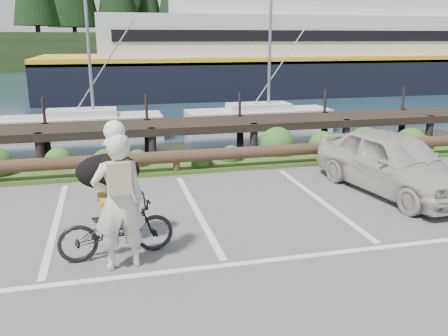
{
  "coord_description": "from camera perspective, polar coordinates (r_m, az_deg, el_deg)",
  "views": [
    {
      "loc": [
        -1.56,
        -6.57,
        3.25
      ],
      "look_at": [
        0.31,
        1.01,
        1.1
      ],
      "focal_mm": 38.0,
      "sensor_mm": 36.0,
      "label": 1
    }
  ],
  "objects": [
    {
      "name": "ground",
      "position": [
        7.5,
        -0.48,
        -10.3
      ],
      "size": [
        72.0,
        72.0,
        0.0
      ],
      "primitive_type": "plane",
      "color": "#555558"
    },
    {
      "name": "harbor_backdrop",
      "position": [
        85.13,
        -12.87,
        12.82
      ],
      "size": [
        170.0,
        160.0,
        30.0
      ],
      "color": "#1B3041",
      "rests_on": "ground"
    },
    {
      "name": "vegetation_strip",
      "position": [
        12.4,
        -6.17,
        0.34
      ],
      "size": [
        34.0,
        1.6,
        0.1
      ],
      "primitive_type": "cube",
      "color": "#3D5B21",
      "rests_on": "ground"
    },
    {
      "name": "log_rail",
      "position": [
        11.74,
        -5.69,
        -0.76
      ],
      "size": [
        32.0,
        0.3,
        0.6
      ],
      "primitive_type": null,
      "color": "#443021",
      "rests_on": "ground"
    },
    {
      "name": "bicycle",
      "position": [
        7.44,
        -12.81,
        -7.05
      ],
      "size": [
        1.81,
        0.83,
        0.92
      ],
      "primitive_type": "imported",
      "rotation": [
        0.0,
        0.0,
        1.7
      ],
      "color": "black",
      "rests_on": "ground"
    },
    {
      "name": "cyclist",
      "position": [
        6.87,
        -12.54,
        -4.05
      ],
      "size": [
        0.79,
        0.57,
        2.01
      ],
      "primitive_type": "imported",
      "rotation": [
        0.0,
        0.0,
        3.27
      ],
      "color": "beige",
      "rests_on": "ground"
    },
    {
      "name": "dog",
      "position": [
        7.72,
        -13.79,
        -0.39
      ],
      "size": [
        0.62,
        1.06,
        0.58
      ],
      "primitive_type": "ellipsoid",
      "rotation": [
        0.0,
        0.0,
        1.7
      ],
      "color": "black",
      "rests_on": "bicycle"
    },
    {
      "name": "parked_car",
      "position": [
        10.82,
        19.63,
        0.68
      ],
      "size": [
        2.2,
        4.14,
        1.34
      ],
      "primitive_type": "imported",
      "rotation": [
        0.0,
        0.0,
        0.16
      ],
      "color": "#B6ACA0",
      "rests_on": "ground"
    }
  ]
}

